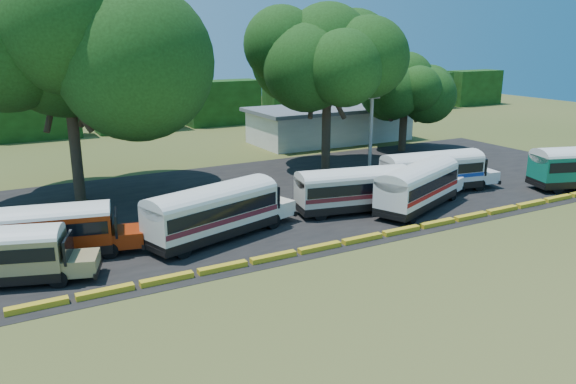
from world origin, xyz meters
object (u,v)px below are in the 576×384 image
bus_cream_west (215,209)px  tree_west (64,37)px  bus_red (43,229)px  bus_white_red (419,184)px

bus_cream_west → tree_west: size_ratio=0.61×
bus_cream_west → tree_west: bearing=98.0°
bus_red → tree_west: tree_west is taller
bus_white_red → bus_cream_west: bearing=152.3°
bus_white_red → tree_west: tree_west is taller
tree_west → bus_red: bearing=-108.2°
bus_red → bus_cream_west: 9.52m
bus_red → bus_white_red: bearing=6.1°
bus_red → bus_cream_west: size_ratio=0.91×
bus_red → tree_west: bearing=84.6°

